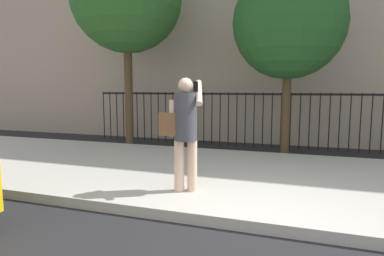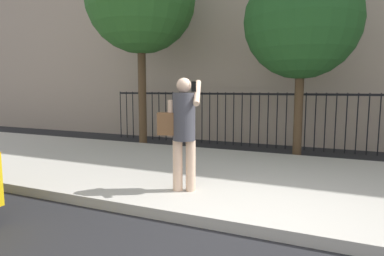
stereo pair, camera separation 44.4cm
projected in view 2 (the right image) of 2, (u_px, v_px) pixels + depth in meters
name	position (u px, v px, depth m)	size (l,w,h in m)	color
ground_plane	(246.00, 236.00, 3.86)	(60.00, 60.00, 0.00)	black
sidewalk	(277.00, 182.00, 5.85)	(28.00, 4.40, 0.15)	#B2ADA3
iron_fence	(301.00, 114.00, 9.10)	(12.03, 0.04, 1.60)	black
pedestrian_on_phone	(182.00, 126.00, 4.98)	(0.72, 0.53, 1.73)	beige
street_tree_mid	(302.00, 21.00, 7.74)	(2.71, 2.71, 4.64)	#4C3823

